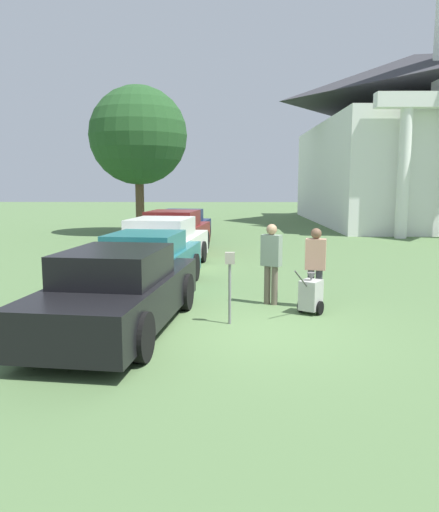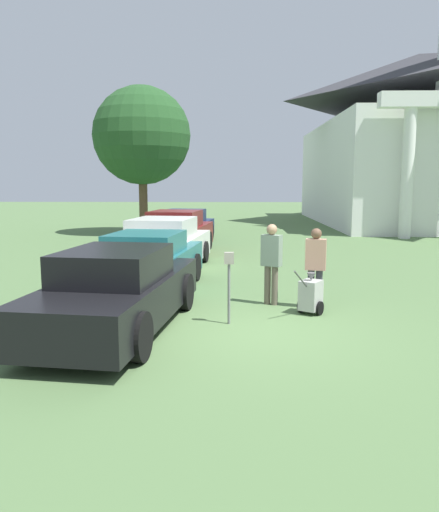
# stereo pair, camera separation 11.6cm
# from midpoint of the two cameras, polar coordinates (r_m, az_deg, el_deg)

# --- Properties ---
(ground_plane) EXTENTS (120.00, 120.00, 0.00)m
(ground_plane) POSITION_cam_midpoint_polar(r_m,az_deg,el_deg) (9.08, 2.53, -8.50)
(ground_plane) COLOR #517042
(parked_car_black) EXTENTS (2.45, 5.20, 1.49)m
(parked_car_black) POSITION_cam_midpoint_polar(r_m,az_deg,el_deg) (9.12, -11.78, -4.05)
(parked_car_black) COLOR black
(parked_car_black) RESTS_ON ground_plane
(parked_car_teal) EXTENTS (2.39, 4.80, 1.45)m
(parked_car_teal) POSITION_cam_midpoint_polar(r_m,az_deg,el_deg) (12.27, -8.52, -0.84)
(parked_car_teal) COLOR #23666B
(parked_car_teal) RESTS_ON ground_plane
(parked_car_white) EXTENTS (2.56, 5.35, 1.59)m
(parked_car_white) POSITION_cam_midpoint_polar(r_m,az_deg,el_deg) (15.20, -6.74, 1.12)
(parked_car_white) COLOR silver
(parked_car_white) RESTS_ON ground_plane
(parked_car_maroon) EXTENTS (2.53, 5.04, 1.62)m
(parked_car_maroon) POSITION_cam_midpoint_polar(r_m,az_deg,el_deg) (18.56, -5.39, 2.51)
(parked_car_maroon) COLOR maroon
(parked_car_maroon) RESTS_ON ground_plane
(parked_car_navy) EXTENTS (2.43, 4.83, 1.48)m
(parked_car_navy) POSITION_cam_midpoint_polar(r_m,az_deg,el_deg) (21.90, -4.46, 3.26)
(parked_car_navy) COLOR #19234C
(parked_car_navy) RESTS_ON ground_plane
(parking_meter) EXTENTS (0.18, 0.09, 1.36)m
(parking_meter) POSITION_cam_midpoint_polar(r_m,az_deg,el_deg) (9.27, 0.82, -2.10)
(parking_meter) COLOR slate
(parking_meter) RESTS_ON ground_plane
(person_worker) EXTENTS (0.47, 0.39, 1.76)m
(person_worker) POSITION_cam_midpoint_polar(r_m,az_deg,el_deg) (10.82, 5.63, -0.32)
(person_worker) COLOR #665B4C
(person_worker) RESTS_ON ground_plane
(person_supervisor) EXTENTS (0.46, 0.32, 1.70)m
(person_supervisor) POSITION_cam_midpoint_polar(r_m,az_deg,el_deg) (10.65, 10.60, -0.78)
(person_supervisor) COLOR #3F3F47
(person_supervisor) RESTS_ON ground_plane
(equipment_cart) EXTENTS (0.71, 0.93, 1.00)m
(equipment_cart) POSITION_cam_midpoint_polar(r_m,az_deg,el_deg) (10.28, 10.07, -4.38)
(equipment_cart) COLOR #B2B2AD
(equipment_cart) RESTS_ON ground_plane
(church) EXTENTS (12.06, 18.53, 22.59)m
(church) POSITION_cam_midpoint_polar(r_m,az_deg,el_deg) (35.00, 21.06, 12.64)
(church) COLOR white
(church) RESTS_ON ground_plane
(shade_tree) EXTENTS (4.96, 4.96, 7.49)m
(shade_tree) POSITION_cam_midpoint_polar(r_m,az_deg,el_deg) (26.39, -9.38, 13.40)
(shade_tree) COLOR brown
(shade_tree) RESTS_ON ground_plane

